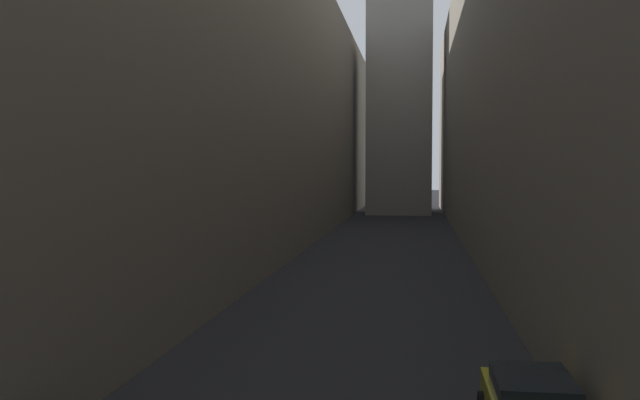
{
  "coord_description": "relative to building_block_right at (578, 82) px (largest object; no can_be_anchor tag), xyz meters",
  "views": [
    {
      "loc": [
        2.02,
        2.85,
        5.64
      ],
      "look_at": [
        0.0,
        17.07,
        4.96
      ],
      "focal_mm": 37.72,
      "sensor_mm": 36.0,
      "label": 1
    }
  ],
  "objects": [
    {
      "name": "building_block_left",
      "position": [
        -25.33,
        0.0,
        -0.67
      ],
      "size": [
        14.13,
        108.0,
        21.49
      ],
      "primitive_type": "cube",
      "color": "#756B5B",
      "rests_on": "ground"
    },
    {
      "name": "building_block_right",
      "position": [
        0.0,
        0.0,
        0.0
      ],
      "size": [
        14.53,
        108.0,
        22.83
      ],
      "primitive_type": "cube",
      "color": "#756B5B",
      "rests_on": "ground"
    },
    {
      "name": "ground_plane",
      "position": [
        -12.76,
        -2.0,
        -11.42
      ],
      "size": [
        264.0,
        264.0,
        0.0
      ],
      "primitive_type": "plane",
      "color": "#232326"
    }
  ]
}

